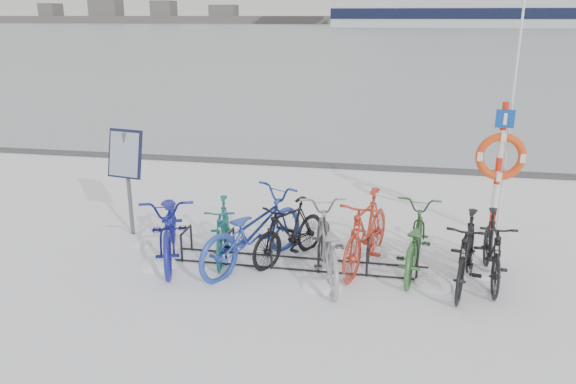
# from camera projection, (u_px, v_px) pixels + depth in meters

# --- Properties ---
(ground) EXTENTS (900.00, 900.00, 0.00)m
(ground) POSITION_uv_depth(u_px,v_px,m) (297.00, 264.00, 8.72)
(ground) COLOR white
(ground) RESTS_ON ground
(ice_sheet) EXTENTS (400.00, 298.00, 0.02)m
(ice_sheet) POSITION_uv_depth(u_px,v_px,m) (393.00, 30.00, 153.99)
(ice_sheet) COLOR #99A5AC
(ice_sheet) RESTS_ON ground
(quay_edge) EXTENTS (400.00, 0.25, 0.10)m
(quay_edge) POSITION_uv_depth(u_px,v_px,m) (337.00, 166.00, 14.23)
(quay_edge) COLOR #3F3F42
(quay_edge) RESTS_ON ground
(bike_rack) EXTENTS (4.00, 0.48, 0.46)m
(bike_rack) POSITION_uv_depth(u_px,v_px,m) (297.00, 254.00, 8.66)
(bike_rack) COLOR black
(bike_rack) RESTS_ON ground
(info_board) EXTENTS (0.66, 0.34, 1.87)m
(info_board) POSITION_uv_depth(u_px,v_px,m) (126.00, 160.00, 9.52)
(info_board) COLOR #595B5E
(info_board) RESTS_ON ground
(lifebuoy_station) EXTENTS (0.82, 0.23, 4.26)m
(lifebuoy_station) POSITION_uv_depth(u_px,v_px,m) (501.00, 157.00, 9.41)
(lifebuoy_station) COLOR red
(lifebuoy_station) RESTS_ON ground
(shoreline) EXTENTS (180.00, 12.00, 9.50)m
(shoreline) POSITION_uv_depth(u_px,v_px,m) (141.00, 17.00, 273.10)
(shoreline) COLOR #4C4C4C
(shoreline) RESTS_ON ground
(bike_0) EXTENTS (1.48, 2.36, 1.17)m
(bike_0) POSITION_uv_depth(u_px,v_px,m) (170.00, 223.00, 8.82)
(bike_0) COLOR navy
(bike_0) RESTS_ON ground
(bike_1) EXTENTS (0.75, 1.67, 0.97)m
(bike_1) POSITION_uv_depth(u_px,v_px,m) (223.00, 228.00, 8.86)
(bike_1) COLOR #155A59
(bike_1) RESTS_ON ground
(bike_2) EXTENTS (1.76, 2.36, 1.18)m
(bike_2) POSITION_uv_depth(u_px,v_px,m) (253.00, 228.00, 8.58)
(bike_2) COLOR #2541A4
(bike_2) RESTS_ON ground
(bike_3) EXTENTS (1.26, 1.67, 1.00)m
(bike_3) POSITION_uv_depth(u_px,v_px,m) (289.00, 229.00, 8.79)
(bike_3) COLOR black
(bike_3) RESTS_ON ground
(bike_4) EXTENTS (1.19, 2.16, 1.08)m
(bike_4) POSITION_uv_depth(u_px,v_px,m) (327.00, 242.00, 8.20)
(bike_4) COLOR #929499
(bike_4) RESTS_ON ground
(bike_5) EXTENTS (1.07, 2.05, 1.19)m
(bike_5) POSITION_uv_depth(u_px,v_px,m) (366.00, 229.00, 8.53)
(bike_5) COLOR #B4301E
(bike_5) RESTS_ON ground
(bike_6) EXTENTS (0.92, 2.00, 1.01)m
(bike_6) POSITION_uv_depth(u_px,v_px,m) (414.00, 237.00, 8.44)
(bike_6) COLOR #326632
(bike_6) RESTS_ON ground
(bike_7) EXTENTS (0.91, 1.88, 1.09)m
(bike_7) POSITION_uv_depth(u_px,v_px,m) (467.00, 250.00, 7.89)
(bike_7) COLOR black
(bike_7) RESTS_ON ground
(bike_8) EXTENTS (0.55, 1.75, 1.04)m
(bike_8) POSITION_uv_depth(u_px,v_px,m) (493.00, 247.00, 8.07)
(bike_8) COLOR black
(bike_8) RESTS_ON ground
(snow_drifts) EXTENTS (5.88, 1.96, 0.22)m
(snow_drifts) POSITION_uv_depth(u_px,v_px,m) (322.00, 268.00, 8.59)
(snow_drifts) COLOR white
(snow_drifts) RESTS_ON ground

